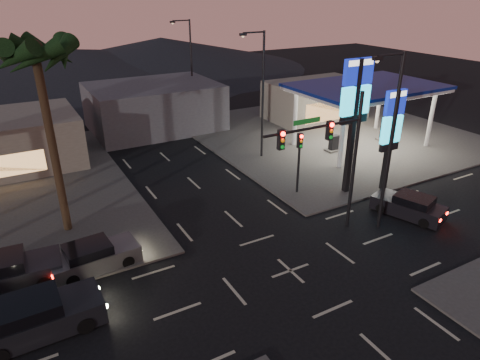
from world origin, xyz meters
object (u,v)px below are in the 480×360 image
pylon_sign_short (392,126)px  car_lane_b_mid (4,274)px  suv_station (409,206)px  car_lane_a_front (37,317)px  car_lane_b_front (94,257)px  pylon_sign_tall (355,101)px  traffic_signal_mast (332,147)px  gas_station (366,89)px

pylon_sign_short → car_lane_b_mid: 23.71m
suv_station → car_lane_a_front: bearing=178.6°
suv_station → pylon_sign_short: bearing=68.1°
car_lane_b_front → pylon_sign_tall: bearing=1.8°
car_lane_b_mid → suv_station: (21.99, -4.41, -0.10)m
traffic_signal_mast → car_lane_b_front: 13.36m
pylon_sign_tall → pylon_sign_short: size_ratio=1.29×
pylon_sign_tall → pylon_sign_short: (2.50, -1.00, -1.74)m
pylon_sign_tall → suv_station: (1.12, -4.42, -5.74)m
pylon_sign_tall → traffic_signal_mast: bearing=-143.5°
pylon_sign_tall → car_lane_b_mid: pylon_sign_tall is taller
pylon_sign_short → car_lane_b_mid: size_ratio=1.37×
gas_station → pylon_sign_short: 9.02m
traffic_signal_mast → car_lane_a_front: traffic_signal_mast is taller
car_lane_a_front → suv_station: car_lane_a_front is taller
gas_station → car_lane_a_front: size_ratio=2.36×
car_lane_a_front → car_lane_b_front: size_ratio=1.15×
pylon_sign_short → traffic_signal_mast: traffic_signal_mast is taller
traffic_signal_mast → car_lane_a_front: bearing=-178.6°
gas_station → car_lane_a_front: bearing=-159.2°
pylon_sign_tall → suv_station: bearing=-75.7°
pylon_sign_short → pylon_sign_tall: bearing=158.2°
car_lane_b_front → suv_station: 18.48m
suv_station → pylon_sign_tall: bearing=104.3°
pylon_sign_tall → car_lane_b_front: bearing=-178.2°
pylon_sign_tall → car_lane_b_front: 17.89m
pylon_sign_short → traffic_signal_mast: bearing=-160.9°
gas_station → suv_station: 13.40m
traffic_signal_mast → car_lane_b_front: (-12.19, 2.99, -4.56)m
car_lane_b_mid → suv_station: 22.43m
car_lane_b_mid → suv_station: size_ratio=1.12×
car_lane_a_front → car_lane_b_mid: 4.01m
pylon_sign_short → car_lane_a_front: (-22.38, -2.89, -3.88)m
pylon_sign_tall → gas_station: bearing=40.9°
gas_station → car_lane_b_mid: (-28.37, -6.51, -4.33)m
gas_station → pylon_sign_short: pylon_sign_short is taller
gas_station → car_lane_b_front: 25.81m
car_lane_a_front → car_lane_b_front: 4.48m
car_lane_a_front → suv_station: (21.00, -0.52, -0.12)m
gas_station → car_lane_a_front: gas_station is taller
pylon_sign_tall → traffic_signal_mast: size_ratio=1.12×
car_lane_b_mid → car_lane_b_front: bearing=-7.4°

